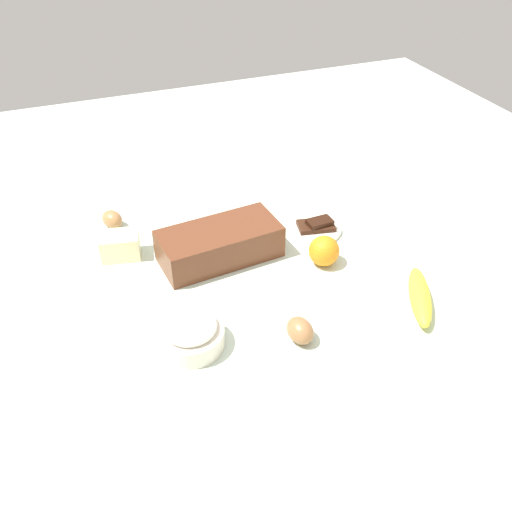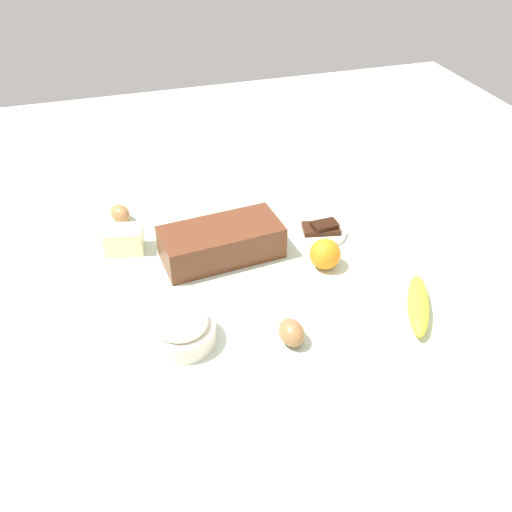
% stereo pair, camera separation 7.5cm
% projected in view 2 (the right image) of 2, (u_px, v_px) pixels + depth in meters
% --- Properties ---
extents(ground_plane, '(2.40, 2.40, 0.02)m').
position_uv_depth(ground_plane, '(256.00, 273.00, 1.28)').
color(ground_plane, silver).
extents(loaf_pan, '(0.29, 0.16, 0.08)m').
position_uv_depth(loaf_pan, '(221.00, 241.00, 1.29)').
color(loaf_pan, brown).
rests_on(loaf_pan, ground_plane).
extents(flour_bowl, '(0.13, 0.13, 0.07)m').
position_uv_depth(flour_bowl, '(182.00, 329.00, 1.07)').
color(flour_bowl, silver).
rests_on(flour_bowl, ground_plane).
extents(banana, '(0.13, 0.19, 0.04)m').
position_uv_depth(banana, '(418.00, 305.00, 1.15)').
color(banana, yellow).
rests_on(banana, ground_plane).
extents(orange_fruit, '(0.07, 0.07, 0.07)m').
position_uv_depth(orange_fruit, '(325.00, 254.00, 1.26)').
color(orange_fruit, orange).
rests_on(orange_fruit, ground_plane).
extents(butter_block, '(0.10, 0.08, 0.06)m').
position_uv_depth(butter_block, '(124.00, 240.00, 1.31)').
color(butter_block, '#F4EDB2').
rests_on(butter_block, ground_plane).
extents(egg_near_butter, '(0.07, 0.07, 0.05)m').
position_uv_depth(egg_near_butter, '(120.00, 213.00, 1.42)').
color(egg_near_butter, '#A97245').
rests_on(egg_near_butter, ground_plane).
extents(egg_beside_bowl, '(0.06, 0.07, 0.05)m').
position_uv_depth(egg_beside_bowl, '(292.00, 333.00, 1.07)').
color(egg_beside_bowl, '#9F6A40').
rests_on(egg_beside_bowl, ground_plane).
extents(chocolate_plate, '(0.13, 0.13, 0.03)m').
position_uv_depth(chocolate_plate, '(321.00, 230.00, 1.38)').
color(chocolate_plate, silver).
rests_on(chocolate_plate, ground_plane).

